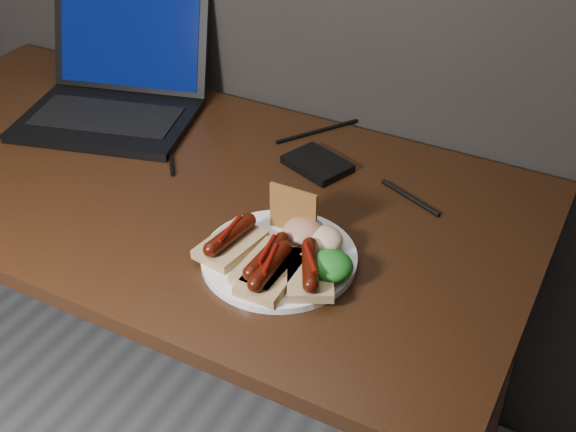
# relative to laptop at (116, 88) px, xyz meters

# --- Properties ---
(desk) EXTENTS (1.40, 0.70, 0.75)m
(desk) POSITION_rel_laptop_xyz_m (0.25, -0.17, -0.14)
(desk) COLOR #341B0D
(desk) RESTS_ON ground
(laptop) EXTENTS (0.43, 0.42, 0.25)m
(laptop) POSITION_rel_laptop_xyz_m (0.00, 0.00, 0.00)
(laptop) COLOR black
(laptop) RESTS_ON desk
(hard_drive) EXTENTS (0.14, 0.12, 0.02)m
(hard_drive) POSITION_rel_laptop_xyz_m (0.49, -0.00, -0.05)
(hard_drive) COLOR black
(hard_drive) RESTS_ON desk
(desk_cables) EXTENTS (0.89, 0.44, 0.01)m
(desk_cables) POSITION_rel_laptop_xyz_m (0.27, -0.02, -0.05)
(desk_cables) COLOR black
(desk_cables) RESTS_ON desk
(plate) EXTENTS (0.32, 0.32, 0.01)m
(plate) POSITION_rel_laptop_xyz_m (0.56, -0.29, -0.05)
(plate) COLOR white
(plate) RESTS_ON desk
(bread_sausage_left) EXTENTS (0.09, 0.12, 0.04)m
(bread_sausage_left) POSITION_rel_laptop_xyz_m (0.48, -0.31, -0.03)
(bread_sausage_left) COLOR tan
(bread_sausage_left) RESTS_ON plate
(bread_sausage_center) EXTENTS (0.07, 0.12, 0.04)m
(bread_sausage_center) POSITION_rel_laptop_xyz_m (0.56, -0.33, -0.03)
(bread_sausage_center) COLOR tan
(bread_sausage_center) RESTS_ON plate
(bread_sausage_right) EXTENTS (0.12, 0.13, 0.04)m
(bread_sausage_right) POSITION_rel_laptop_xyz_m (0.63, -0.31, -0.03)
(bread_sausage_right) COLOR tan
(bread_sausage_right) RESTS_ON plate
(bread_sausage_extra) EXTENTS (0.07, 0.12, 0.04)m
(bread_sausage_extra) POSITION_rel_laptop_xyz_m (0.58, -0.35, -0.03)
(bread_sausage_extra) COLOR tan
(bread_sausage_extra) RESTS_ON plate
(crispbread) EXTENTS (0.08, 0.01, 0.08)m
(crispbread) POSITION_rel_laptop_xyz_m (0.55, -0.22, 0.00)
(crispbread) COLOR #AD6C2F
(crispbread) RESTS_ON plate
(salad_greens) EXTENTS (0.07, 0.07, 0.04)m
(salad_greens) POSITION_rel_laptop_xyz_m (0.65, -0.29, -0.02)
(salad_greens) COLOR #105013
(salad_greens) RESTS_ON plate
(salsa_mound) EXTENTS (0.07, 0.07, 0.04)m
(salsa_mound) POSITION_rel_laptop_xyz_m (0.58, -0.24, -0.02)
(salsa_mound) COLOR maroon
(salsa_mound) RESTS_ON plate
(coleslaw_mound) EXTENTS (0.06, 0.06, 0.04)m
(coleslaw_mound) POSITION_rel_laptop_xyz_m (0.61, -0.24, -0.02)
(coleslaw_mound) COLOR silver
(coleslaw_mound) RESTS_ON plate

